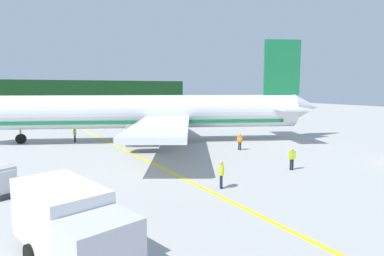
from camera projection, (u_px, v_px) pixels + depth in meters
name	position (u px, v px, depth m)	size (l,w,h in m)	color
airliner_foreground	(148.00, 113.00, 37.98)	(39.23, 33.06, 11.90)	silver
service_truck_fuel	(70.00, 224.00, 11.48)	(3.45, 6.32, 2.81)	silver
crew_marshaller	(221.00, 172.00, 20.46)	(0.38, 0.59, 1.78)	#191E33
crew_loader_left	(240.00, 140.00, 33.01)	(0.42, 0.56, 1.67)	#191E33
crew_loader_right	(75.00, 134.00, 37.91)	(0.43, 0.56, 1.65)	#191E33
crew_supervisor	(292.00, 157.00, 25.06)	(0.61, 0.33, 1.72)	#191E33
apron_guide_line	(129.00, 152.00, 32.23)	(0.30, 60.00, 0.01)	yellow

